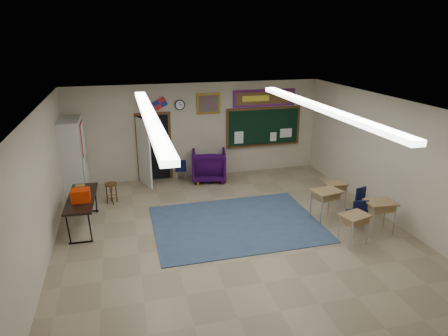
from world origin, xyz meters
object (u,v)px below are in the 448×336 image
object	(u,v)px
student_desk_front_right	(335,193)
wooden_stool	(112,193)
student_desk_front_left	(325,204)
folding_table	(83,211)
wingback_armchair	(209,165)

from	to	relation	value
student_desk_front_right	wooden_stool	distance (m)	6.05
student_desk_front_left	wooden_stool	xyz separation A→B (m)	(-5.12, 2.46, -0.15)
folding_table	wooden_stool	bearing A→B (deg)	65.43
folding_table	wingback_armchair	bearing A→B (deg)	35.49
folding_table	wooden_stool	size ratio (longest dim) A/B	3.28
wooden_stool	student_desk_front_left	bearing A→B (deg)	-25.62
wingback_armchair	student_desk_front_left	world-z (taller)	wingback_armchair
wingback_armchair	student_desk_front_right	size ratio (longest dim) A/B	1.55
wingback_armchair	student_desk_front_right	bearing A→B (deg)	146.59
student_desk_front_left	student_desk_front_right	bearing A→B (deg)	35.86
student_desk_front_left	wingback_armchair	bearing A→B (deg)	109.92
student_desk_front_left	folding_table	world-z (taller)	folding_table
student_desk_front_right	wooden_stool	size ratio (longest dim) A/B	1.19
student_desk_front_right	student_desk_front_left	bearing A→B (deg)	-131.60
wingback_armchair	student_desk_front_left	size ratio (longest dim) A/B	1.32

